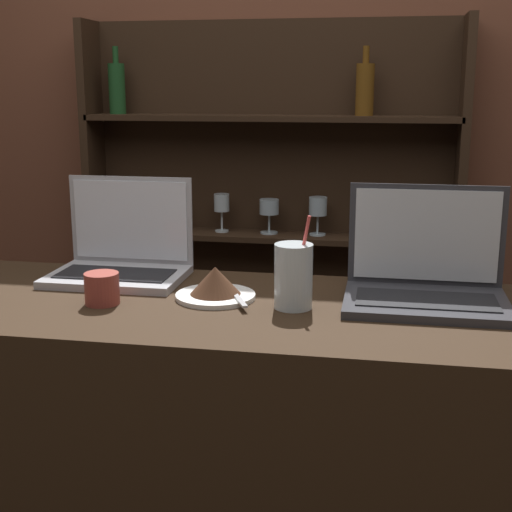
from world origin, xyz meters
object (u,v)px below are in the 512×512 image
object	(u,v)px
laptop_near	(122,255)
cake_plate	(216,285)
coffee_cup	(102,288)
water_glass	(293,276)
laptop_far	(426,278)

from	to	relation	value
laptop_near	cake_plate	bearing A→B (deg)	-27.82
coffee_cup	water_glass	bearing A→B (deg)	6.61
laptop_near	water_glass	world-z (taller)	laptop_near
water_glass	laptop_far	bearing A→B (deg)	18.97
laptop_near	cake_plate	world-z (taller)	laptop_near
laptop_far	coffee_cup	world-z (taller)	laptop_far
cake_plate	coffee_cup	world-z (taller)	cake_plate
coffee_cup	cake_plate	bearing A→B (deg)	19.97
laptop_near	laptop_far	size ratio (longest dim) A/B	0.93
laptop_near	coffee_cup	distance (m)	0.23
cake_plate	water_glass	size ratio (longest dim) A/B	0.92
cake_plate	coffee_cup	size ratio (longest dim) A/B	2.46
cake_plate	water_glass	distance (m)	0.18
laptop_near	water_glass	xyz separation A→B (m)	(0.44, -0.17, 0.02)
coffee_cup	laptop_far	bearing A→B (deg)	11.75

